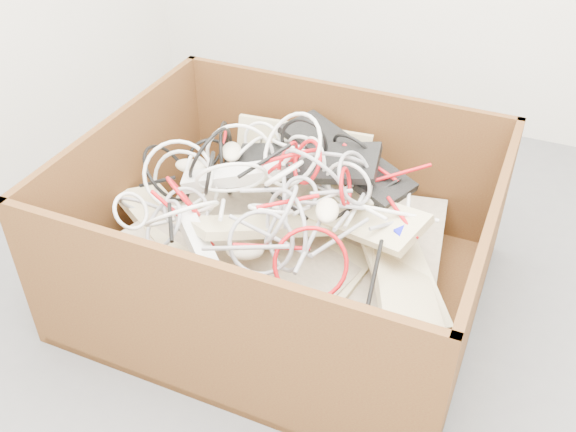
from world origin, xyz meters
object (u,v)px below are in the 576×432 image
at_px(power_strip_left, 233,176).
at_px(power_strip_right, 198,243).
at_px(cardboard_box, 281,259).
at_px(vga_plug, 403,234).

xyz_separation_m(power_strip_left, power_strip_right, (0.05, -0.31, -0.03)).
height_order(cardboard_box, power_strip_left, cardboard_box).
bearing_deg(cardboard_box, power_strip_right, -118.20).
bearing_deg(power_strip_left, cardboard_box, -28.93).
xyz_separation_m(power_strip_left, vga_plug, (0.56, -0.04, -0.03)).
distance_m(power_strip_left, power_strip_right, 0.31).
height_order(cardboard_box, power_strip_right, cardboard_box).
xyz_separation_m(power_strip_right, vga_plug, (0.52, 0.27, -0.00)).
bearing_deg(vga_plug, power_strip_right, -113.79).
xyz_separation_m(cardboard_box, vga_plug, (0.38, 0.01, 0.21)).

